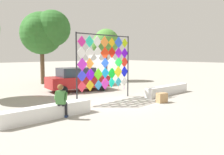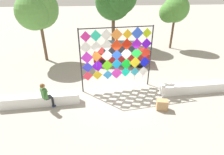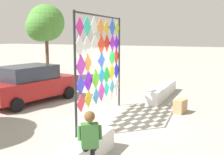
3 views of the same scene
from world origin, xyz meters
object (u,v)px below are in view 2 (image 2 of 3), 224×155
object	(u,v)px
parked_car	(121,53)
tree_palm_like	(174,10)
kite_display_rack	(117,54)
tree_broadleaf	(115,0)
seated_vendor	(46,94)
tree_far_right	(36,9)
cardboard_box_large	(162,105)

from	to	relation	value
parked_car	tree_palm_like	distance (m)	6.93
kite_display_rack	tree_broadleaf	size ratio (longest dim) A/B	0.66
seated_vendor	tree_palm_like	bearing A→B (deg)	40.21
tree_palm_like	tree_far_right	size ratio (longest dim) A/B	0.88
kite_display_rack	seated_vendor	distance (m)	4.20
kite_display_rack	cardboard_box_large	bearing A→B (deg)	-52.86
seated_vendor	parked_car	world-z (taller)	parked_car
cardboard_box_large	tree_palm_like	xyz separation A→B (m)	(4.68, 9.56, 3.32)
tree_broadleaf	tree_palm_like	distance (m)	5.51
tree_far_right	tree_palm_like	bearing A→B (deg)	9.46
tree_broadleaf	tree_far_right	distance (m)	7.36
cardboard_box_large	tree_broadleaf	bearing A→B (deg)	92.59
parked_car	tree_far_right	xyz separation A→B (m)	(-6.11, 1.28, 3.21)
kite_display_rack	seated_vendor	size ratio (longest dim) A/B	2.88
cardboard_box_large	tree_broadleaf	world-z (taller)	tree_broadleaf
seated_vendor	tree_palm_like	distance (m)	13.65
kite_display_rack	tree_broadleaf	world-z (taller)	tree_broadleaf
parked_car	tree_palm_like	size ratio (longest dim) A/B	0.91
kite_display_rack	tree_palm_like	distance (m)	9.78
tree_broadleaf	tree_palm_like	bearing A→B (deg)	-17.76
parked_car	cardboard_box_large	xyz separation A→B (m)	(0.81, -6.35, -0.56)
parked_car	tree_palm_like	xyz separation A→B (m)	(5.50, 3.21, 2.76)
parked_car	tree_palm_like	world-z (taller)	tree_palm_like
parked_car	tree_far_right	size ratio (longest dim) A/B	0.80
seated_vendor	cardboard_box_large	distance (m)	5.63
seated_vendor	parked_car	xyz separation A→B (m)	(4.72, 5.42, 0.00)
parked_car	tree_broadleaf	xyz separation A→B (m)	(0.31, 4.87, 3.58)
seated_vendor	tree_palm_like	xyz separation A→B (m)	(10.21, 8.63, 2.76)
kite_display_rack	tree_palm_like	size ratio (longest dim) A/B	0.83
kite_display_rack	tree_palm_like	world-z (taller)	tree_palm_like
seated_vendor	parked_car	bearing A→B (deg)	48.99
tree_palm_like	tree_far_right	distance (m)	11.77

